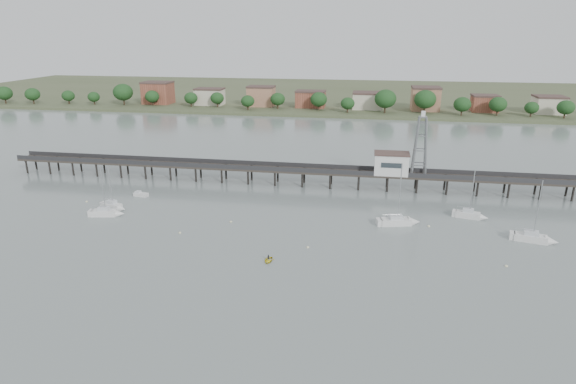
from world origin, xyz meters
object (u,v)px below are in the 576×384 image
at_px(sailboat_a, 109,213).
at_px(white_tender, 141,194).
at_px(sailboat_b, 115,207).
at_px(yellow_dinghy, 268,261).
at_px(sailboat_d, 537,239).
at_px(sailboat_e, 472,215).
at_px(sailboat_c, 402,222).
at_px(pier, 290,170).
at_px(lattice_tower, 420,146).

distance_m(sailboat_a, white_tender, 13.14).
distance_m(sailboat_b, yellow_dinghy, 42.71).
xyz_separation_m(sailboat_d, sailboat_e, (-9.59, 10.48, 0.01)).
height_order(sailboat_c, sailboat_d, sailboat_c).
relative_size(sailboat_b, white_tender, 2.79).
bearing_deg(pier, lattice_tower, 0.00).
relative_size(sailboat_b, yellow_dinghy, 4.00).
height_order(sailboat_e, white_tender, sailboat_e).
xyz_separation_m(lattice_tower, yellow_dinghy, (-27.99, -43.29, -11.10)).
relative_size(sailboat_e, white_tender, 2.98).
height_order(sailboat_c, yellow_dinghy, sailboat_c).
height_order(lattice_tower, yellow_dinghy, lattice_tower).
bearing_deg(sailboat_c, sailboat_e, 8.49).
xyz_separation_m(sailboat_c, sailboat_b, (-61.56, -1.68, 0.02)).
bearing_deg(pier, sailboat_d, -28.20).
height_order(sailboat_a, white_tender, sailboat_a).
xyz_separation_m(lattice_tower, sailboat_c, (-4.76, -22.79, -10.46)).
xyz_separation_m(sailboat_d, sailboat_b, (-85.82, 2.88, 0.01)).
bearing_deg(yellow_dinghy, sailboat_c, 45.39).
xyz_separation_m(sailboat_e, sailboat_a, (-75.54, -11.36, -0.00)).
bearing_deg(sailboat_d, sailboat_b, -169.10).
relative_size(sailboat_c, sailboat_b, 1.31).
distance_m(lattice_tower, sailboat_d, 35.18).
distance_m(sailboat_c, sailboat_d, 24.69).
height_order(sailboat_a, yellow_dinghy, sailboat_a).
height_order(pier, sailboat_c, sailboat_c).
relative_size(pier, sailboat_b, 14.72).
height_order(sailboat_d, sailboat_e, sailboat_d).
bearing_deg(pier, sailboat_c, -40.44).
relative_size(lattice_tower, sailboat_e, 1.42).
height_order(lattice_tower, white_tender, lattice_tower).
height_order(sailboat_c, sailboat_b, sailboat_c).
xyz_separation_m(sailboat_c, sailboat_d, (24.26, -4.56, 0.00)).
distance_m(sailboat_d, white_tender, 85.20).
bearing_deg(lattice_tower, pier, -180.00).
xyz_separation_m(sailboat_d, sailboat_a, (-85.13, -0.87, 0.01)).
relative_size(sailboat_e, sailboat_a, 0.96).
relative_size(sailboat_d, sailboat_b, 1.23).
xyz_separation_m(sailboat_c, yellow_dinghy, (-23.23, -20.51, -0.64)).
bearing_deg(yellow_dinghy, sailboat_e, 38.85).
xyz_separation_m(sailboat_d, yellow_dinghy, (-47.49, -15.95, -0.65)).
distance_m(sailboat_d, sailboat_a, 85.14).
bearing_deg(yellow_dinghy, pier, 98.59).
height_order(white_tender, yellow_dinghy, yellow_dinghy).
bearing_deg(sailboat_e, lattice_tower, 133.83).
bearing_deg(sailboat_d, white_tender, -175.44).
bearing_deg(lattice_tower, sailboat_b, -159.75).
xyz_separation_m(pier, sailboat_a, (-34.13, -28.22, -3.14)).
relative_size(sailboat_d, sailboat_a, 1.10).
xyz_separation_m(sailboat_b, yellow_dinghy, (38.33, -18.83, -0.66)).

